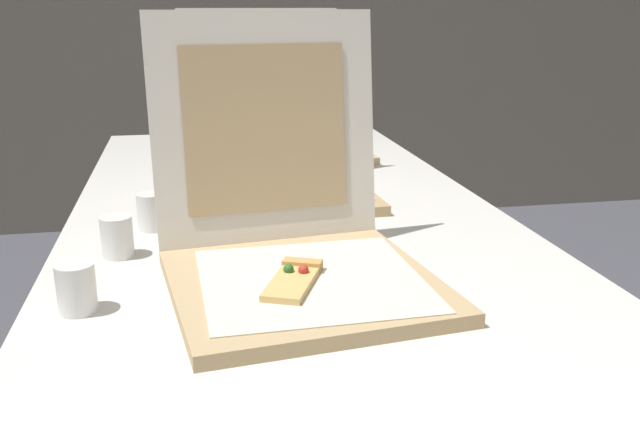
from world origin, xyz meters
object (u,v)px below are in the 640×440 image
object	(u,v)px
pizza_box_front	(295,246)
pizza_box_back	(287,133)
pizza_box_middle	(275,168)
cup_white_mid	(151,212)
table	(295,247)
cup_white_near_center	(117,237)
cup_white_near_left	(76,288)

from	to	relation	value
pizza_box_front	pizza_box_back	distance (m)	1.01
pizza_box_middle	cup_white_mid	world-z (taller)	pizza_box_middle
table	pizza_box_middle	world-z (taller)	pizza_box_middle
table	cup_white_near_center	xyz separation A→B (m)	(-0.33, -0.12, 0.08)
table	pizza_box_back	distance (m)	0.73
pizza_box_middle	cup_white_near_center	distance (m)	0.50
table	pizza_box_back	size ratio (longest dim) A/B	4.03
pizza_box_middle	cup_white_near_left	bearing A→B (deg)	-123.66
pizza_box_back	cup_white_near_left	world-z (taller)	pizza_box_back
table	pizza_box_back	bearing A→B (deg)	82.82
cup_white_near_center	cup_white_near_left	world-z (taller)	same
table	cup_white_near_center	size ratio (longest dim) A/B	30.45
pizza_box_front	pizza_box_back	world-z (taller)	pizza_box_front
cup_white_near_center	cup_white_near_left	xyz separation A→B (m)	(-0.04, -0.23, 0.00)
cup_white_near_center	cup_white_mid	bearing A→B (deg)	70.18
cup_white_near_center	pizza_box_front	bearing A→B (deg)	-30.81
table	pizza_box_middle	bearing A→B (deg)	91.13
table	cup_white_mid	size ratio (longest dim) A/B	30.45
pizza_box_middle	cup_white_near_center	xyz separation A→B (m)	(-0.32, -0.38, -0.02)
pizza_box_front	pizza_box_middle	bearing A→B (deg)	78.74
pizza_box_front	cup_white_near_center	xyz separation A→B (m)	(-0.28, 0.17, -0.02)
pizza_box_middle	cup_white_near_center	world-z (taller)	pizza_box_middle
table	pizza_box_back	world-z (taller)	pizza_box_back
pizza_box_middle	cup_white_near_left	distance (m)	0.70
pizza_box_front	cup_white_near_center	size ratio (longest dim) A/B	6.74
pizza_box_front	table	bearing A→B (deg)	74.14
pizza_box_back	cup_white_near_left	size ratio (longest dim) A/B	7.56
cup_white_near_center	pizza_box_middle	bearing A→B (deg)	49.58
pizza_box_front	pizza_box_back	xyz separation A→B (m)	(0.13, 1.01, -0.00)
cup_white_near_left	cup_white_near_center	bearing A→B (deg)	80.71
pizza_box_front	cup_white_near_left	distance (m)	0.33
pizza_box_back	cup_white_near_center	world-z (taller)	pizza_box_back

